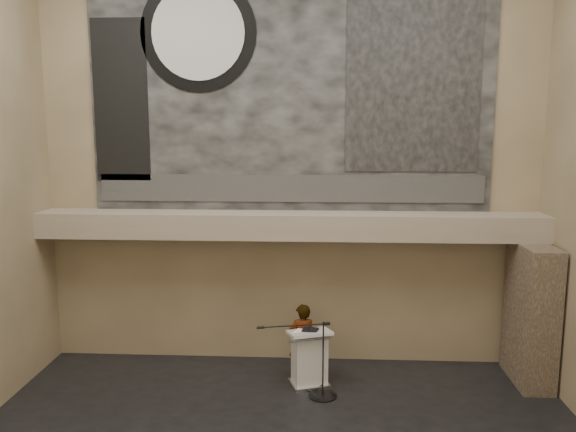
{
  "coord_description": "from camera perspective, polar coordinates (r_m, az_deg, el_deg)",
  "views": [
    {
      "loc": [
        0.55,
        -7.35,
        4.9
      ],
      "look_at": [
        0.0,
        3.2,
        3.2
      ],
      "focal_mm": 35.0,
      "sensor_mm": 36.0,
      "label": 1
    }
  ],
  "objects": [
    {
      "name": "wall_back",
      "position": [
        11.38,
        0.21,
        5.87
      ],
      "size": [
        10.0,
        0.02,
        8.5
      ],
      "primitive_type": "cube",
      "color": "#77674B",
      "rests_on": "floor"
    },
    {
      "name": "wall_front",
      "position": [
        3.45,
        -6.24,
        -1.72
      ],
      "size": [
        10.0,
        0.02,
        8.5
      ],
      "primitive_type": "cube",
      "color": "#77674B",
      "rests_on": "floor"
    },
    {
      "name": "soffit",
      "position": [
        11.13,
        0.11,
        -0.94
      ],
      "size": [
        10.0,
        0.8,
        0.5
      ],
      "primitive_type": "cube",
      "color": "gray",
      "rests_on": "wall_back"
    },
    {
      "name": "sprinkler_left",
      "position": [
        11.33,
        -8.02,
        -2.3
      ],
      "size": [
        0.04,
        0.04,
        0.06
      ],
      "primitive_type": "cylinder",
      "color": "#B2893D",
      "rests_on": "soffit"
    },
    {
      "name": "sprinkler_right",
      "position": [
        11.2,
        9.86,
        -2.47
      ],
      "size": [
        0.04,
        0.04,
        0.06
      ],
      "primitive_type": "cylinder",
      "color": "#B2893D",
      "rests_on": "soffit"
    },
    {
      "name": "banner",
      "position": [
        11.36,
        0.21,
        13.18
      ],
      "size": [
        8.0,
        0.05,
        5.0
      ],
      "primitive_type": "cube",
      "color": "black",
      "rests_on": "wall_back"
    },
    {
      "name": "banner_text_strip",
      "position": [
        11.36,
        0.19,
        2.83
      ],
      "size": [
        7.76,
        0.02,
        0.55
      ],
      "primitive_type": "cube",
      "color": "#303030",
      "rests_on": "banner"
    },
    {
      "name": "banner_clock_rim",
      "position": [
        11.66,
        -9.13,
        17.91
      ],
      "size": [
        2.3,
        0.02,
        2.3
      ],
      "primitive_type": "cylinder",
      "rotation": [
        1.57,
        0.0,
        0.0
      ],
      "color": "black",
      "rests_on": "banner"
    },
    {
      "name": "banner_clock_face",
      "position": [
        11.64,
        -9.15,
        17.93
      ],
      "size": [
        1.84,
        0.02,
        1.84
      ],
      "primitive_type": "cylinder",
      "rotation": [
        1.57,
        0.0,
        0.0
      ],
      "color": "silver",
      "rests_on": "banner"
    },
    {
      "name": "banner_building_print",
      "position": [
        11.46,
        12.61,
        13.43
      ],
      "size": [
        2.6,
        0.02,
        3.6
      ],
      "primitive_type": "cube",
      "color": "black",
      "rests_on": "banner"
    },
    {
      "name": "banner_brick_print",
      "position": [
        11.96,
        -16.63,
        11.17
      ],
      "size": [
        1.1,
        0.02,
        3.2
      ],
      "primitive_type": "cube",
      "color": "black",
      "rests_on": "banner"
    },
    {
      "name": "stone_pier",
      "position": [
        11.81,
        23.45,
        -9.12
      ],
      "size": [
        0.6,
        1.4,
        2.7
      ],
      "primitive_type": "cube",
      "color": "#45372A",
      "rests_on": "floor"
    },
    {
      "name": "lectern",
      "position": [
        10.95,
        2.19,
        -14.26
      ],
      "size": [
        0.91,
        0.77,
        1.14
      ],
      "rotation": [
        0.0,
        0.0,
        0.33
      ],
      "color": "silver",
      "rests_on": "floor"
    },
    {
      "name": "binder",
      "position": [
        10.74,
        2.28,
        -11.49
      ],
      "size": [
        0.33,
        0.29,
        0.04
      ],
      "primitive_type": "cube",
      "rotation": [
        0.0,
        0.0,
        -0.22
      ],
      "color": "black",
      "rests_on": "lectern"
    },
    {
      "name": "papers",
      "position": [
        10.69,
        1.23,
        -11.66
      ],
      "size": [
        0.31,
        0.35,
        0.0
      ],
      "primitive_type": "cube",
      "rotation": [
        0.0,
        0.0,
        -0.39
      ],
      "color": "white",
      "rests_on": "lectern"
    },
    {
      "name": "speaker_person",
      "position": [
        11.18,
        1.45,
        -12.63
      ],
      "size": [
        0.62,
        0.49,
        1.51
      ],
      "primitive_type": "imported",
      "rotation": [
        0.0,
        0.0,
        3.41
      ],
      "color": "white",
      "rests_on": "floor"
    },
    {
      "name": "mic_stand",
      "position": [
        10.72,
        3.32,
        -16.81
      ],
      "size": [
        1.43,
        0.53,
        1.42
      ],
      "rotation": [
        0.0,
        0.0,
        0.22
      ],
      "color": "black",
      "rests_on": "floor"
    }
  ]
}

